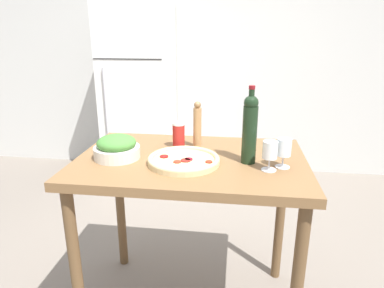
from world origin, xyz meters
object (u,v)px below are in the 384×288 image
at_px(refrigerator, 139,96).
at_px(wine_bottle, 250,128).
at_px(wine_glass_far, 284,149).
at_px(salad_bowl, 117,148).
at_px(homemade_pizza, 184,160).
at_px(salt_canister, 179,135).
at_px(pepper_mill, 197,126).
at_px(wine_glass_near, 270,152).

xyz_separation_m(refrigerator, wine_bottle, (1.07, -1.84, 0.20)).
height_order(wine_glass_far, salad_bowl, wine_glass_far).
height_order(wine_glass_far, homemade_pizza, wine_glass_far).
bearing_deg(salt_canister, homemade_pizza, -74.63).
xyz_separation_m(wine_glass_far, salad_bowl, (-0.81, 0.02, -0.04)).
distance_m(wine_glass_far, pepper_mill, 0.49).
xyz_separation_m(wine_bottle, salad_bowl, (-0.65, -0.02, -0.12)).
bearing_deg(wine_glass_near, refrigerator, 121.03).
distance_m(wine_glass_near, salt_canister, 0.53).
relative_size(refrigerator, wine_bottle, 4.81).
bearing_deg(homemade_pizza, salad_bowl, 174.90).
relative_size(refrigerator, salad_bowl, 7.81).
relative_size(wine_glass_far, pepper_mill, 0.54).
bearing_deg(salt_canister, wine_glass_far, -22.50).
bearing_deg(salt_canister, refrigerator, 112.77).
bearing_deg(salad_bowl, homemade_pizza, -5.10).
bearing_deg(wine_bottle, wine_glass_near, -44.34).
bearing_deg(wine_glass_near, wine_glass_far, 34.70).
bearing_deg(wine_bottle, wine_glass_far, -15.55).
height_order(refrigerator, salad_bowl, refrigerator).
bearing_deg(salt_canister, salad_bowl, -144.50).
relative_size(refrigerator, pepper_mill, 7.01).
distance_m(pepper_mill, homemade_pizza, 0.27).
xyz_separation_m(wine_glass_far, homemade_pizza, (-0.46, -0.01, -0.07)).
height_order(wine_bottle, salad_bowl, wine_bottle).
bearing_deg(wine_bottle, pepper_mill, 144.57).
distance_m(wine_glass_near, salad_bowl, 0.74).
bearing_deg(wine_bottle, homemade_pizza, -169.98).
distance_m(refrigerator, pepper_mill, 1.84).
bearing_deg(homemade_pizza, wine_bottle, 10.02).
distance_m(wine_bottle, homemade_pizza, 0.35).
xyz_separation_m(refrigerator, salt_canister, (0.70, -1.67, 0.09)).
distance_m(wine_bottle, pepper_mill, 0.34).
xyz_separation_m(wine_bottle, pepper_mill, (-0.27, 0.19, -0.05)).
relative_size(refrigerator, homemade_pizza, 5.15).
bearing_deg(pepper_mill, refrigerator, 115.87).
bearing_deg(homemade_pizza, pepper_mill, 81.52).
xyz_separation_m(pepper_mill, salad_bowl, (-0.38, -0.22, -0.07)).
xyz_separation_m(wine_glass_near, wine_glass_far, (0.07, 0.05, 0.00)).
distance_m(homemade_pizza, salt_canister, 0.24).
bearing_deg(refrigerator, wine_glass_far, -56.93).
height_order(refrigerator, wine_glass_near, refrigerator).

